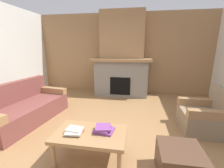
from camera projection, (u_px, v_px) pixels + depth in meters
name	position (u px, v px, depth m)	size (l,w,h in m)	color
ground	(106.00, 138.00, 2.68)	(9.00, 9.00, 0.00)	olive
wall_back_wood_panel	(123.00, 54.00, 5.23)	(6.00, 0.12, 2.70)	#997047
fireplace	(122.00, 60.00, 4.91)	(1.90, 0.82, 2.70)	gray
couch	(25.00, 108.00, 3.25)	(1.07, 1.90, 0.85)	brown
armchair	(205.00, 117.00, 2.85)	(0.77, 0.77, 0.85)	#847056
coffee_table	(90.00, 136.00, 2.10)	(1.00, 0.60, 0.43)	#997047
ottoman	(179.00, 163.00, 1.84)	(0.52, 0.52, 0.40)	#4C3323
book_stack_near_edge	(75.00, 131.00, 2.06)	(0.24, 0.23, 0.06)	#B23833
book_stack_center	(104.00, 129.00, 2.10)	(0.30, 0.25, 0.08)	#7A3D84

